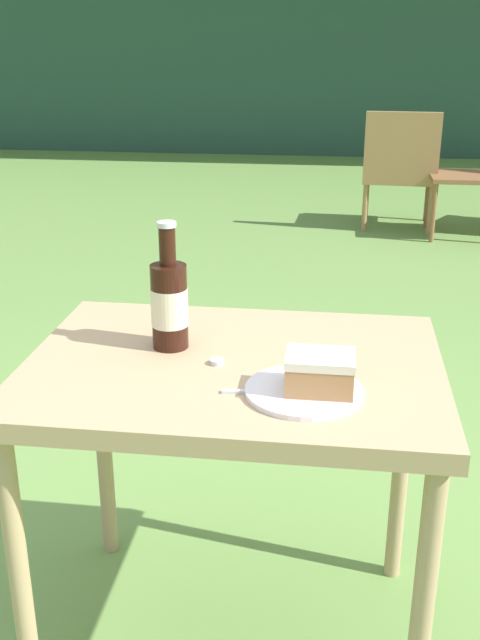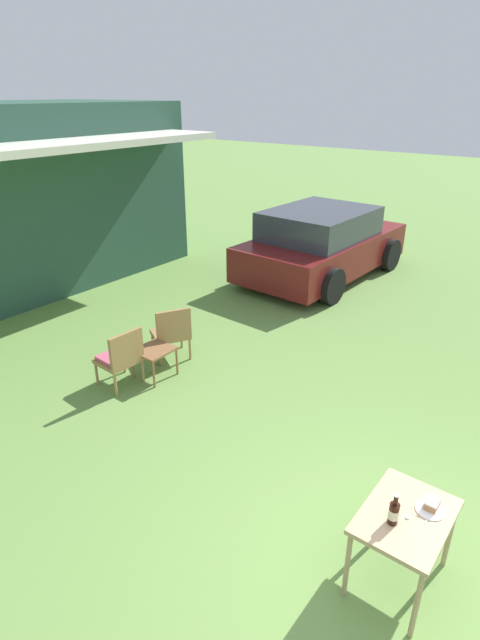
# 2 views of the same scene
# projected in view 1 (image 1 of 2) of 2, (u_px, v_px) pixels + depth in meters

# --- Properties ---
(ground_plane) EXTENTS (60.00, 60.00, 0.00)m
(ground_plane) POSITION_uv_depth(u_px,v_px,m) (234.00, 634.00, 1.74)
(ground_plane) COLOR #6B9347
(wicker_chair_cushioned) EXTENTS (0.52, 0.49, 0.82)m
(wicker_chair_cushioned) POSITION_uv_depth(u_px,v_px,m) (400.00, 166.00, 5.21)
(wicker_chair_cushioned) COLOR #9E7547
(wicker_chair_cushioned) RESTS_ON ground_plane
(garden_side_table) EXTENTS (0.48, 0.45, 0.42)m
(garden_side_table) POSITION_uv_depth(u_px,v_px,m) (466.00, 182.00, 5.03)
(garden_side_table) COLOR brown
(garden_side_table) RESTS_ON ground_plane
(patio_table) EXTENTS (0.83, 0.61, 0.70)m
(patio_table) POSITION_uv_depth(u_px,v_px,m) (234.00, 397.00, 1.52)
(patio_table) COLOR tan
(patio_table) RESTS_ON ground_plane
(cake_on_plate) EXTENTS (0.22, 0.22, 0.08)m
(cake_on_plate) POSITION_uv_depth(u_px,v_px,m) (314.00, 379.00, 1.35)
(cake_on_plate) COLOR white
(cake_on_plate) RESTS_ON patio_table
(cola_bottle_near) EXTENTS (0.08, 0.08, 0.27)m
(cola_bottle_near) POSITION_uv_depth(u_px,v_px,m) (169.00, 303.00, 1.53)
(cola_bottle_near) COLOR black
(cola_bottle_near) RESTS_ON patio_table
(fork) EXTENTS (0.18, 0.03, 0.01)m
(fork) POSITION_uv_depth(u_px,v_px,m) (271.00, 392.00, 1.36)
(fork) COLOR silver
(fork) RESTS_ON patio_table
(loose_bottle_cap) EXTENTS (0.03, 0.03, 0.01)m
(loose_bottle_cap) POSITION_uv_depth(u_px,v_px,m) (217.00, 362.00, 1.48)
(loose_bottle_cap) COLOR silver
(loose_bottle_cap) RESTS_ON patio_table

